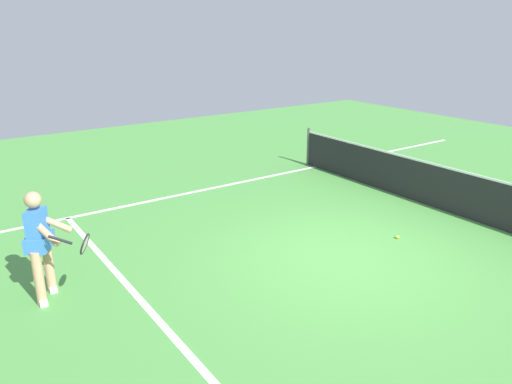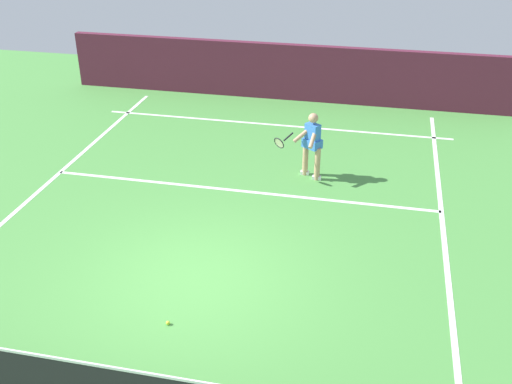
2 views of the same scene
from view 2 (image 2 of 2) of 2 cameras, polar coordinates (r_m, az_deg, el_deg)
name	(u,v)px [view 2 (image 2 of 2)]	position (r m, az deg, el deg)	size (l,w,h in m)	color
ground_plane	(194,278)	(10.66, -5.85, -8.05)	(25.40, 25.40, 0.00)	#4C9342
court_back_wall	(288,72)	(18.63, 2.99, 11.22)	(13.62, 0.24, 1.69)	#561E33
baseline_marking	(273,125)	(16.87, 1.65, 6.36)	(9.62, 0.10, 0.01)	white
service_line_marking	(239,191)	(13.33, -1.60, 0.12)	(8.62, 0.10, 0.01)	white
sideline_left_marking	(452,312)	(10.36, 17.93, -10.72)	(0.10, 17.54, 0.01)	white
tennis_player	(311,143)	(13.63, 5.20, 4.60)	(1.08, 0.77, 1.55)	tan
tennis_ball_near	(168,323)	(9.73, -8.29, -12.10)	(0.07, 0.07, 0.07)	#D1E533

